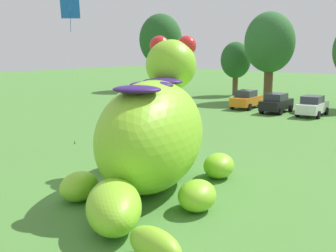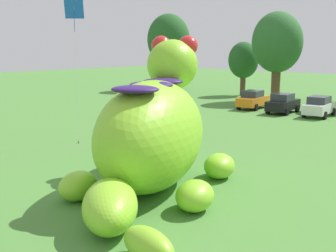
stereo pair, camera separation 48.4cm
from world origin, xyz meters
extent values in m
plane|color=#4C8438|center=(0.00, 0.00, 0.00)|extent=(160.00, 160.00, 0.00)
ellipsoid|color=#8CD12D|center=(1.44, 1.03, 2.26)|extent=(7.30, 8.99, 4.52)
ellipsoid|color=#8CD12D|center=(-0.16, 4.05, 5.01)|extent=(3.34, 3.44, 2.39)
sphere|color=red|center=(-0.90, 4.06, 5.90)|extent=(0.95, 0.95, 0.95)
sphere|color=red|center=(0.26, 4.68, 5.90)|extent=(0.95, 0.95, 0.95)
ellipsoid|color=navy|center=(0.59, 2.63, 4.34)|extent=(2.28, 2.12, 0.30)
ellipsoid|color=navy|center=(1.44, 1.03, 4.34)|extent=(2.28, 2.12, 0.30)
ellipsoid|color=navy|center=(2.37, -0.75, 4.34)|extent=(2.28, 2.12, 0.30)
ellipsoid|color=#8CD12D|center=(-1.82, 1.81, 0.55)|extent=(2.12, 2.36, 1.11)
ellipsoid|color=#8CD12D|center=(2.63, 4.16, 0.55)|extent=(2.12, 2.36, 1.11)
ellipsoid|color=#8CD12D|center=(0.42, -2.00, 0.55)|extent=(2.12, 2.36, 1.11)
ellipsoid|color=#8CD12D|center=(4.51, 0.15, 0.55)|extent=(2.12, 2.36, 1.11)
ellipsoid|color=#8CD12D|center=(3.59, -3.06, 0.79)|extent=(3.90, 3.77, 1.58)
ellipsoid|color=#8CD12D|center=(6.19, -3.89, 0.48)|extent=(2.22, 1.33, 0.97)
cube|color=orange|center=(-8.93, 24.91, 0.72)|extent=(2.33, 4.32, 0.80)
cube|color=#2D333D|center=(-8.90, 24.76, 1.42)|extent=(1.79, 2.18, 0.60)
cylinder|color=black|center=(-9.97, 26.03, 0.32)|extent=(0.34, 0.67, 0.64)
cylinder|color=black|center=(-8.29, 26.30, 0.32)|extent=(0.34, 0.67, 0.64)
cylinder|color=black|center=(-9.56, 23.52, 0.32)|extent=(0.34, 0.67, 0.64)
cylinder|color=black|center=(-7.89, 23.79, 0.32)|extent=(0.34, 0.67, 0.64)
cube|color=black|center=(-5.44, 24.28, 0.72)|extent=(2.23, 4.29, 0.80)
cube|color=#2D333D|center=(-5.42, 24.13, 1.42)|extent=(1.75, 2.15, 0.60)
cylinder|color=black|center=(-6.45, 25.42, 0.32)|extent=(0.32, 0.67, 0.64)
cylinder|color=black|center=(-4.77, 25.65, 0.32)|extent=(0.32, 0.67, 0.64)
cylinder|color=black|center=(-6.11, 22.90, 0.32)|extent=(0.32, 0.67, 0.64)
cylinder|color=black|center=(-4.43, 23.13, 0.32)|extent=(0.32, 0.67, 0.64)
cube|color=white|center=(-2.20, 24.51, 0.72)|extent=(2.32, 4.31, 0.80)
cube|color=#2D333D|center=(-2.17, 24.36, 1.42)|extent=(1.78, 2.18, 0.60)
cylinder|color=black|center=(-3.23, 25.63, 0.32)|extent=(0.34, 0.67, 0.64)
cylinder|color=black|center=(-1.55, 25.89, 0.32)|extent=(0.34, 0.67, 0.64)
cylinder|color=black|center=(-2.84, 23.12, 0.32)|extent=(0.34, 0.67, 0.64)
cylinder|color=black|center=(-1.16, 23.38, 0.32)|extent=(0.34, 0.67, 0.64)
cylinder|color=brown|center=(-27.50, 33.29, 1.75)|extent=(1.00, 1.00, 3.49)
ellipsoid|color=#235623|center=(-27.50, 33.29, 6.57)|extent=(5.59, 5.59, 6.71)
cylinder|color=brown|center=(-16.19, 33.97, 1.10)|extent=(0.63, 0.63, 2.21)
ellipsoid|color=#235623|center=(-16.19, 33.97, 4.15)|extent=(3.53, 3.53, 4.24)
cylinder|color=brown|center=(-10.40, 31.48, 1.65)|extent=(0.94, 0.94, 3.29)
ellipsoid|color=#2D662D|center=(-10.40, 31.48, 6.19)|extent=(5.27, 5.27, 6.32)
cylinder|color=black|center=(-4.42, 10.55, 0.44)|extent=(0.26, 0.26, 0.88)
cube|color=#338C4C|center=(-4.42, 10.55, 1.18)|extent=(0.38, 0.22, 0.60)
sphere|color=beige|center=(-4.42, 10.55, 1.60)|extent=(0.22, 0.22, 0.22)
cylinder|color=brown|center=(-8.14, 4.30, 0.07)|extent=(0.06, 0.06, 0.15)
cylinder|color=silver|center=(-8.14, 4.30, 4.16)|extent=(0.01, 0.01, 8.03)
cube|color=blue|center=(-8.14, 4.30, 8.18)|extent=(1.13, 1.13, 1.44)
cylinder|color=blue|center=(-8.14, 4.30, 7.28)|extent=(0.03, 0.03, 1.20)
camera|label=1|loc=(14.50, -12.74, 5.97)|focal=49.97mm
camera|label=2|loc=(14.86, -12.42, 5.97)|focal=49.97mm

